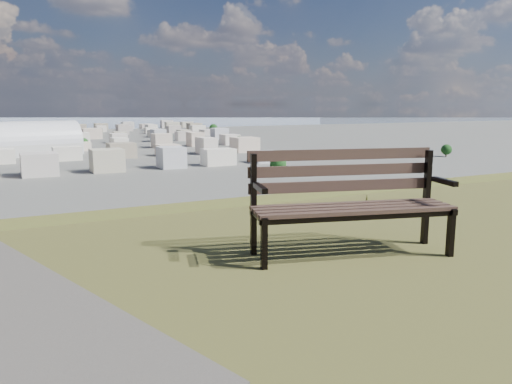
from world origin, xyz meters
TOP-DOWN VIEW (x-y plane):
  - park_bench at (0.81, 1.56)m, footprint 1.97×1.07m
  - arena at (7.70, 283.54)m, footprint 58.73×34.02m
  - city_blocks at (0.00, 394.44)m, footprint 395.00×361.00m
  - bay_water at (0.00, 900.00)m, footprint 2400.00×700.00m

SIDE VIEW (x-z plane):
  - bay_water at x=0.00m, z-range -0.06..0.06m
  - city_blocks at x=0.00m, z-range 0.00..7.00m
  - arena at x=7.70m, z-range -6.15..17.13m
  - park_bench at x=0.81m, z-range 25.06..26.05m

